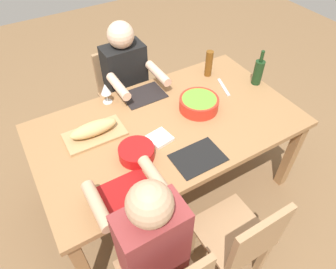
% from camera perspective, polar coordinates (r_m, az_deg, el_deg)
% --- Properties ---
extents(ground_plane, '(8.00, 8.00, 0.00)m').
position_cam_1_polar(ground_plane, '(2.68, 0.00, -9.50)').
color(ground_plane, brown).
extents(dining_table, '(1.86, 1.06, 0.74)m').
position_cam_1_polar(dining_table, '(2.18, 0.00, 0.67)').
color(dining_table, '#9E7044').
rests_on(dining_table, ground_plane).
extents(diner_near_left, '(0.41, 0.53, 1.20)m').
position_cam_1_polar(diner_near_left, '(1.66, -3.59, -19.16)').
color(diner_near_left, '#2D2D38').
rests_on(diner_near_left, ground_plane).
extents(chair_near_center, '(0.40, 0.40, 0.85)m').
position_cam_1_polar(chair_near_center, '(1.94, 13.66, -18.68)').
color(chair_near_center, '#A87F56').
rests_on(chair_near_center, ground_plane).
extents(chair_far_center, '(0.40, 0.40, 0.85)m').
position_cam_1_polar(chair_far_center, '(2.88, -8.76, 8.31)').
color(chair_far_center, '#A87F56').
rests_on(chair_far_center, ground_plane).
extents(diner_far_center, '(0.41, 0.53, 1.20)m').
position_cam_1_polar(diner_far_center, '(2.62, -7.60, 10.02)').
color(diner_far_center, '#2D2D38').
rests_on(diner_far_center, ground_plane).
extents(serving_bowl_salad, '(0.29, 0.29, 0.09)m').
position_cam_1_polar(serving_bowl_salad, '(2.22, 5.86, 5.93)').
color(serving_bowl_salad, red).
rests_on(serving_bowl_salad, dining_table).
extents(serving_bowl_greens, '(0.23, 0.23, 0.08)m').
position_cam_1_polar(serving_bowl_greens, '(1.89, -5.98, -3.28)').
color(serving_bowl_greens, red).
rests_on(serving_bowl_greens, dining_table).
extents(cutting_board, '(0.40, 0.22, 0.02)m').
position_cam_1_polar(cutting_board, '(2.09, -13.64, -0.00)').
color(cutting_board, tan).
rests_on(cutting_board, dining_table).
extents(bread_loaf, '(0.32, 0.11, 0.09)m').
position_cam_1_polar(bread_loaf, '(2.05, -13.90, 1.08)').
color(bread_loaf, tan).
rests_on(bread_loaf, cutting_board).
extents(wine_bottle, '(0.08, 0.08, 0.29)m').
position_cam_1_polar(wine_bottle, '(2.54, 16.68, 11.31)').
color(wine_bottle, '#193819').
rests_on(wine_bottle, dining_table).
extents(beer_bottle, '(0.06, 0.06, 0.22)m').
position_cam_1_polar(beer_bottle, '(2.56, 7.72, 13.13)').
color(beer_bottle, brown).
rests_on(beer_bottle, dining_table).
extents(wine_glass, '(0.08, 0.08, 0.17)m').
position_cam_1_polar(wine_glass, '(2.28, -11.72, 8.28)').
color(wine_glass, silver).
rests_on(wine_glass, dining_table).
extents(placemat_near_left, '(0.32, 0.23, 0.01)m').
position_cam_1_polar(placemat_near_left, '(1.76, -8.32, -10.82)').
color(placemat_near_left, maroon).
rests_on(placemat_near_left, dining_table).
extents(placemat_near_center, '(0.32, 0.23, 0.01)m').
position_cam_1_polar(placemat_near_center, '(1.91, 5.69, -4.37)').
color(placemat_near_center, black).
rests_on(placemat_near_center, dining_table).
extents(placemat_far_center, '(0.32, 0.23, 0.01)m').
position_cam_1_polar(placemat_far_center, '(2.37, -4.61, 7.41)').
color(placemat_far_center, black).
rests_on(placemat_far_center, dining_table).
extents(carving_knife, '(0.09, 0.23, 0.01)m').
position_cam_1_polar(carving_knife, '(2.49, 10.45, 8.81)').
color(carving_knife, silver).
rests_on(carving_knife, dining_table).
extents(napkin_stack, '(0.16, 0.16, 0.02)m').
position_cam_1_polar(napkin_stack, '(2.01, -1.56, -0.68)').
color(napkin_stack, white).
rests_on(napkin_stack, dining_table).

